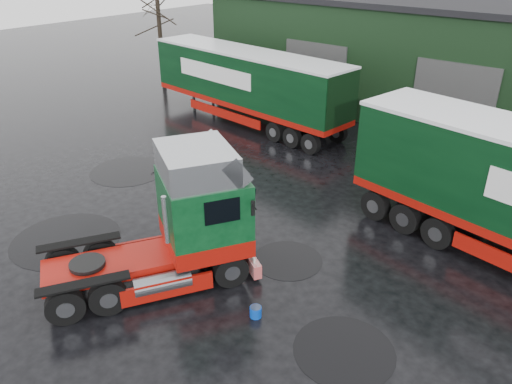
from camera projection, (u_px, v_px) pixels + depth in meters
ground at (230, 246)px, 16.72m from camera, size 100.00×100.00×0.00m
warehouse at (495, 60)px, 27.92m from camera, size 32.40×12.40×6.30m
hero_tractor at (141, 222)px, 14.09m from camera, size 5.72×7.12×4.10m
trailer_left at (247, 87)px, 27.10m from camera, size 12.98×3.81×3.97m
wash_bucket at (256, 312)px, 13.54m from camera, size 0.36×0.36×0.31m
tree_left at (159, 23)px, 32.69m from camera, size 4.40×4.40×8.50m
tree_back_a at (431, 3)px, 38.61m from camera, size 4.40×4.40×9.50m
puddle_0 at (66, 240)px, 17.05m from camera, size 3.66×3.66×0.01m
puddle_1 at (288, 260)px, 15.98m from camera, size 2.25×2.25×0.01m
puddle_2 at (128, 171)px, 22.10m from camera, size 3.27×3.27×0.01m
puddle_3 at (344, 351)px, 12.46m from camera, size 2.57×2.57×0.01m
puddle_4 at (188, 153)px, 23.94m from camera, size 2.13×2.13×0.01m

